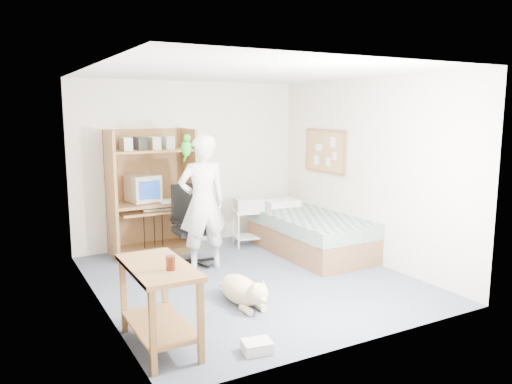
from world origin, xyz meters
TOP-DOWN VIEW (x-y plane):
  - floor at (0.00, 0.00)m, footprint 4.00×4.00m
  - wall_back at (0.00, 2.00)m, footprint 3.60×0.02m
  - wall_right at (1.80, 0.00)m, footprint 0.02×4.00m
  - wall_left at (-1.80, 0.00)m, footprint 0.02×4.00m
  - ceiling at (0.00, 0.00)m, footprint 3.60×4.00m
  - computer_hutch at (-0.70, 1.74)m, footprint 1.20×0.63m
  - bed at (1.30, 0.62)m, footprint 1.02×2.02m
  - side_desk at (-1.55, -1.20)m, footprint 0.50×1.00m
  - corkboard at (1.77, 0.90)m, footprint 0.04×0.94m
  - office_chair at (-0.40, 0.97)m, footprint 0.60×0.60m
  - person at (-0.35, 0.67)m, footprint 0.66×0.45m
  - parrot at (-0.55, 0.68)m, footprint 0.13×0.23m
  - dog at (-0.47, -0.69)m, footprint 0.34×0.98m
  - printer_cart at (0.71, 1.38)m, footprint 0.53×0.46m
  - printer at (0.71, 1.38)m, footprint 0.48×0.40m
  - crt_monitor at (-0.82, 1.75)m, footprint 0.46×0.48m
  - keyboard at (-0.65, 1.58)m, footprint 0.46×0.19m
  - pencil_cup at (-0.34, 1.65)m, footprint 0.08×0.08m
  - drink_glass at (-1.50, -1.38)m, footprint 0.08×0.08m
  - floor_box_a at (-0.85, -1.70)m, footprint 0.28×0.24m
  - floor_box_b at (-1.31, -1.14)m, footprint 0.19×0.23m

SIDE VIEW (x-z plane):
  - floor at x=0.00m, z-range 0.00..0.00m
  - floor_box_b at x=-1.31m, z-range 0.00..0.08m
  - floor_box_a at x=-0.85m, z-range 0.00..0.10m
  - dog at x=-0.47m, z-range -0.02..0.34m
  - bed at x=1.30m, z-range -0.04..0.62m
  - printer_cart at x=0.71m, z-range 0.09..0.65m
  - office_chair at x=-0.40m, z-range -0.15..0.91m
  - side_desk at x=-1.55m, z-range 0.12..0.87m
  - printer at x=0.71m, z-range 0.56..0.74m
  - keyboard at x=-0.65m, z-range 0.66..0.69m
  - drink_glass at x=-1.50m, z-range 0.75..0.87m
  - pencil_cup at x=-0.34m, z-range 0.76..0.88m
  - computer_hutch at x=-0.70m, z-range -0.08..1.72m
  - person at x=-0.35m, z-range 0.00..1.76m
  - crt_monitor at x=-0.82m, z-range 0.77..1.15m
  - wall_back at x=0.00m, z-range 0.00..2.50m
  - wall_right at x=1.80m, z-range 0.00..2.50m
  - wall_left at x=-1.80m, z-range 0.00..2.50m
  - corkboard at x=1.77m, z-range 1.12..1.78m
  - parrot at x=-0.55m, z-range 1.43..1.79m
  - ceiling at x=0.00m, z-range 2.49..2.51m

